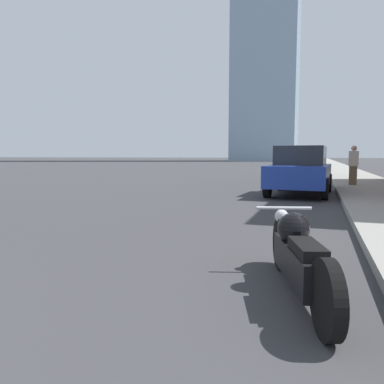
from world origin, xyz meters
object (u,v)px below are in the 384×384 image
(parked_car_blue, at_px, (301,170))
(parked_car_green, at_px, (313,161))
(parked_car_black, at_px, (305,164))
(pedestrian, at_px, (353,165))
(motorcycle, at_px, (298,256))

(parked_car_blue, xyz_separation_m, parked_car_green, (0.09, 22.50, 0.01))
(parked_car_black, bearing_deg, pedestrian, -77.31)
(motorcycle, distance_m, pedestrian, 12.74)
(motorcycle, bearing_deg, pedestrian, 67.10)
(parked_car_green, bearing_deg, motorcycle, -86.06)
(pedestrian, bearing_deg, parked_car_green, 95.31)
(motorcycle, xyz_separation_m, pedestrian, (1.49, 12.64, 0.57))
(parked_car_green, relative_size, pedestrian, 2.60)
(parked_car_blue, bearing_deg, parked_car_black, 94.78)
(parked_car_blue, relative_size, parked_car_green, 1.06)
(parked_car_blue, height_order, pedestrian, pedestrian)
(parked_car_black, bearing_deg, motorcycle, -91.58)
(parked_car_black, height_order, pedestrian, pedestrian)
(parked_car_green, distance_m, pedestrian, 19.52)
(motorcycle, distance_m, parked_car_green, 32.08)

